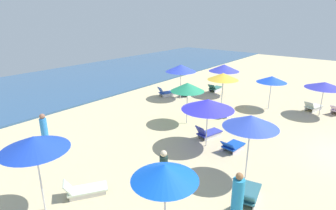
# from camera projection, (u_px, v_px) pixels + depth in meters

# --- Properties ---
(ocean) EXTENTS (60.00, 13.71, 0.12)m
(ocean) POSITION_uv_depth(u_px,v_px,m) (67.00, 82.00, 25.92)
(ocean) COLOR #30547D
(ocean) RESTS_ON ground_plane
(umbrella_0) EXTENTS (1.96, 1.96, 2.27)m
(umbrella_0) POSITION_uv_depth(u_px,v_px,m) (272.00, 79.00, 18.19)
(umbrella_0) COLOR silver
(umbrella_0) RESTS_ON ground_plane
(umbrella_1) EXTENTS (2.29, 2.29, 2.60)m
(umbrella_1) POSITION_uv_depth(u_px,v_px,m) (181.00, 68.00, 20.47)
(umbrella_1) COLOR silver
(umbrella_1) RESTS_ON ground_plane
(lounge_chair_1_0) EXTENTS (1.42, 1.05, 0.64)m
(lounge_chair_1_0) POSITION_uv_depth(u_px,v_px,m) (185.00, 92.00, 21.79)
(lounge_chair_1_0) COLOR silver
(lounge_chair_1_0) RESTS_ON ground_plane
(lounge_chair_1_1) EXTENTS (1.47, 1.07, 0.77)m
(lounge_chair_1_1) POSITION_uv_depth(u_px,v_px,m) (166.00, 92.00, 21.67)
(lounge_chair_1_1) COLOR silver
(lounge_chair_1_1) RESTS_ON ground_plane
(umbrella_2) EXTENTS (2.50, 2.50, 2.40)m
(umbrella_2) POSITION_uv_depth(u_px,v_px,m) (208.00, 104.00, 12.89)
(umbrella_2) COLOR silver
(umbrella_2) RESTS_ON ground_plane
(lounge_chair_2_0) EXTENTS (1.59, 0.95, 0.74)m
(lounge_chair_2_0) POSITION_uv_depth(u_px,v_px,m) (208.00, 133.00, 14.46)
(lounge_chair_2_0) COLOR silver
(lounge_chair_2_0) RESTS_ON ground_plane
(lounge_chair_2_1) EXTENTS (1.30, 0.78, 0.58)m
(lounge_chair_2_1) POSITION_uv_depth(u_px,v_px,m) (232.00, 146.00, 13.06)
(lounge_chair_2_1) COLOR silver
(lounge_chair_2_1) RESTS_ON ground_plane
(umbrella_3) EXTENTS (1.84, 1.84, 2.46)m
(umbrella_3) POSITION_uv_depth(u_px,v_px,m) (165.00, 172.00, 7.25)
(umbrella_3) COLOR silver
(umbrella_3) RESTS_ON ground_plane
(umbrella_4) EXTENTS (1.95, 1.95, 2.47)m
(umbrella_4) POSITION_uv_depth(u_px,v_px,m) (187.00, 87.00, 15.68)
(umbrella_4) COLOR silver
(umbrella_4) RESTS_ON ground_plane
(umbrella_5) EXTENTS (2.36, 2.36, 2.46)m
(umbrella_5) POSITION_uv_depth(u_px,v_px,m) (224.00, 68.00, 21.34)
(umbrella_5) COLOR silver
(umbrella_5) RESTS_ON ground_plane
(lounge_chair_5_0) EXTENTS (1.58, 0.62, 0.69)m
(lounge_chair_5_0) POSITION_uv_depth(u_px,v_px,m) (215.00, 88.00, 23.09)
(lounge_chair_5_0) COLOR silver
(lounge_chair_5_0) RESTS_ON ground_plane
(umbrella_6) EXTENTS (2.29, 2.29, 2.18)m
(umbrella_6) POSITION_uv_depth(u_px,v_px,m) (325.00, 85.00, 17.02)
(umbrella_6) COLOR silver
(umbrella_6) RESTS_ON ground_plane
(lounge_chair_6_1) EXTENTS (1.48, 1.02, 0.68)m
(lounge_chair_6_1) POSITION_uv_depth(u_px,v_px,m) (313.00, 107.00, 18.42)
(lounge_chair_6_1) COLOR silver
(lounge_chair_6_1) RESTS_ON ground_plane
(umbrella_7) EXTENTS (2.08, 2.08, 2.68)m
(umbrella_7) POSITION_uv_depth(u_px,v_px,m) (34.00, 143.00, 8.37)
(umbrella_7) COLOR silver
(umbrella_7) RESTS_ON ground_plane
(lounge_chair_7_0) EXTENTS (1.56, 1.30, 0.62)m
(lounge_chair_7_0) POSITION_uv_depth(u_px,v_px,m) (84.00, 189.00, 9.85)
(lounge_chair_7_0) COLOR silver
(lounge_chair_7_0) RESTS_ON ground_plane
(umbrella_8) EXTENTS (2.07, 2.07, 2.65)m
(umbrella_8) POSITION_uv_depth(u_px,v_px,m) (251.00, 121.00, 10.17)
(umbrella_8) COLOR silver
(umbrella_8) RESTS_ON ground_plane
(lounge_chair_8_0) EXTENTS (1.56, 0.84, 0.64)m
(lounge_chair_8_0) POSITION_uv_depth(u_px,v_px,m) (249.00, 194.00, 9.53)
(lounge_chair_8_0) COLOR silver
(lounge_chair_8_0) RESTS_ON ground_plane
(umbrella_9) EXTENTS (2.02, 2.02, 2.54)m
(umbrella_9) POSITION_uv_depth(u_px,v_px,m) (223.00, 76.00, 17.87)
(umbrella_9) COLOR silver
(umbrella_9) RESTS_ON ground_plane
(lounge_chair_9_0) EXTENTS (1.55, 0.93, 0.71)m
(lounge_chair_9_0) POSITION_uv_depth(u_px,v_px,m) (224.00, 112.00, 17.56)
(lounge_chair_9_0) COLOR silver
(lounge_chair_9_0) RESTS_ON ground_plane
(beachgoer_0) EXTENTS (0.32, 0.32, 1.51)m
(beachgoer_0) POSITION_uv_depth(u_px,v_px,m) (164.00, 170.00, 10.16)
(beachgoer_0) COLOR #1D332F
(beachgoer_0) RESTS_ON ground_plane
(beachgoer_1) EXTENTS (0.41, 0.41, 1.73)m
(beachgoer_1) POSITION_uv_depth(u_px,v_px,m) (44.00, 131.00, 13.19)
(beachgoer_1) COLOR #2E81DA
(beachgoer_1) RESTS_ON ground_plane
(beachgoer_2) EXTENTS (0.49, 0.49, 1.58)m
(beachgoer_2) POSITION_uv_depth(u_px,v_px,m) (238.00, 197.00, 8.66)
(beachgoer_2) COLOR #2588BC
(beachgoer_2) RESTS_ON ground_plane
(beach_ball_0) EXTENTS (0.34, 0.34, 0.34)m
(beach_ball_0) POSITION_uv_depth(u_px,v_px,m) (187.00, 86.00, 23.93)
(beach_ball_0) COLOR #2EA6CE
(beach_ball_0) RESTS_ON ground_plane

